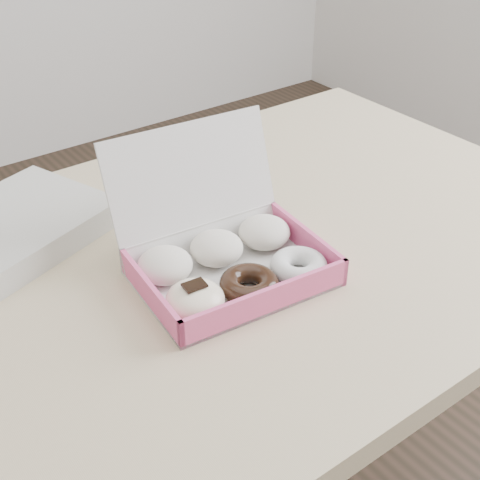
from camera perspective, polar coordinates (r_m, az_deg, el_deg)
table at (r=1.10m, az=-0.18°, el=-3.66°), size 1.20×0.80×0.75m
donut_box at (r=0.97m, az=-1.29°, el=-1.44°), size 0.29×0.27×0.19m
newspapers at (r=1.11m, az=-18.53°, el=1.10°), size 0.32×0.29×0.04m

